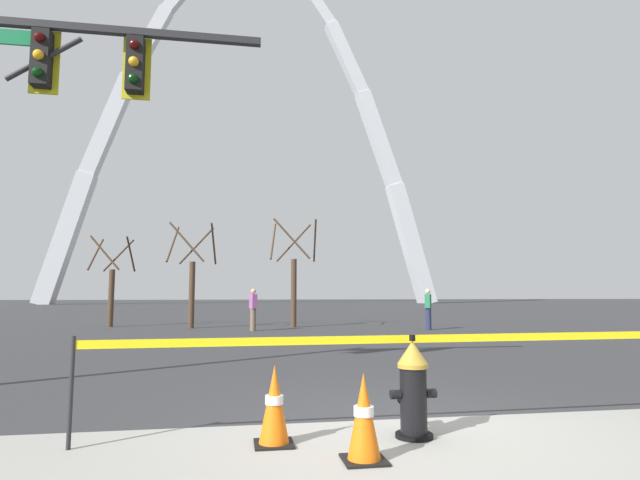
% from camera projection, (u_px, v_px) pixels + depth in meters
% --- Properties ---
extents(ground_plane, '(240.00, 240.00, 0.00)m').
position_uv_depth(ground_plane, '(398.00, 426.00, 5.38)').
color(ground_plane, '#333335').
extents(fire_hydrant, '(0.46, 0.48, 0.99)m').
position_uv_depth(fire_hydrant, '(413.00, 389.00, 4.98)').
color(fire_hydrant, black).
rests_on(fire_hydrant, ground).
extents(caution_tape_barrier, '(6.47, 0.20, 1.01)m').
position_uv_depth(caution_tape_barrier, '(409.00, 360.00, 5.22)').
color(caution_tape_barrier, '#232326').
rests_on(caution_tape_barrier, ground).
extents(traffic_cone_by_hydrant, '(0.36, 0.36, 0.73)m').
position_uv_depth(traffic_cone_by_hydrant, '(274.00, 406.00, 4.73)').
color(traffic_cone_by_hydrant, black).
rests_on(traffic_cone_by_hydrant, ground).
extents(traffic_cone_mid_sidewalk, '(0.36, 0.36, 0.73)m').
position_uv_depth(traffic_cone_mid_sidewalk, '(364.00, 418.00, 4.27)').
color(traffic_cone_mid_sidewalk, black).
rests_on(traffic_cone_mid_sidewalk, ground).
extents(traffic_signal_gantry, '(5.02, 0.44, 6.00)m').
position_uv_depth(traffic_signal_gantry, '(20.00, 118.00, 7.82)').
color(traffic_signal_gantry, '#232326').
rests_on(traffic_signal_gantry, ground).
extents(monument_arch, '(55.79, 2.32, 53.91)m').
position_uv_depth(monument_arch, '(249.00, 140.00, 74.16)').
color(monument_arch, silver).
rests_on(monument_arch, ground).
extents(tree_far_left, '(1.77, 1.78, 3.82)m').
position_uv_depth(tree_far_left, '(111.00, 287.00, 21.81)').
color(tree_far_left, '#473323').
rests_on(tree_far_left, ground).
extents(tree_left_mid, '(1.96, 1.97, 4.26)m').
position_uv_depth(tree_left_mid, '(192.00, 282.00, 20.92)').
color(tree_left_mid, '#473323').
rests_on(tree_left_mid, ground).
extents(tree_center_left, '(2.07, 2.08, 4.49)m').
position_uv_depth(tree_center_left, '(294.00, 279.00, 21.57)').
color(tree_center_left, '#473323').
rests_on(tree_center_left, ground).
extents(pedestrian_walking_left, '(0.30, 0.39, 1.59)m').
position_uv_depth(pedestrian_walking_left, '(253.00, 309.00, 19.29)').
color(pedestrian_walking_left, brown).
rests_on(pedestrian_walking_left, ground).
extents(pedestrian_standing_center, '(0.35, 0.39, 1.59)m').
position_uv_depth(pedestrian_standing_center, '(428.00, 309.00, 19.88)').
color(pedestrian_standing_center, '#232847').
rests_on(pedestrian_standing_center, ground).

